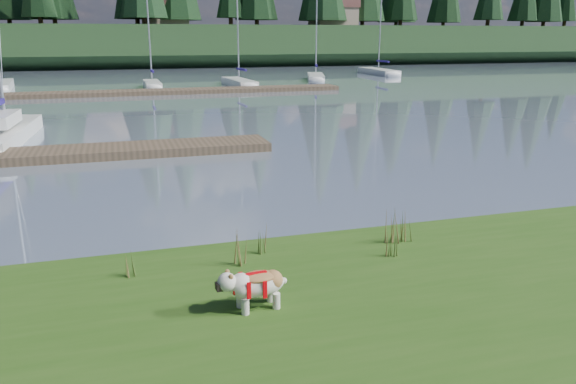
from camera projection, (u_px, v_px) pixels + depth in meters
name	position (u px, v px, depth m)	size (l,w,h in m)	color
ground	(134.00, 95.00, 39.39)	(200.00, 200.00, 0.00)	#7F8EA4
ridge	(122.00, 46.00, 78.32)	(200.00, 20.00, 5.00)	black
bulldog	(256.00, 283.00, 7.82)	(1.01, 0.48, 0.60)	silver
sailboat_main	(6.00, 129.00, 22.51)	(2.12, 8.52, 12.19)	white
dock_near	(35.00, 155.00, 18.88)	(16.00, 2.00, 0.30)	#4C3D2C
dock_far	(163.00, 92.00, 39.91)	(26.00, 2.20, 0.30)	#4C3D2C
sailboat_bg_1	(1.00, 84.00, 43.86)	(2.41, 8.24, 12.10)	white
sailboat_bg_2	(152.00, 84.00, 44.06)	(1.16, 5.78, 8.93)	white
sailboat_bg_3	(237.00, 82.00, 46.28)	(1.82, 7.30, 10.71)	white
sailboat_bg_4	(316.00, 77.00, 51.90)	(3.44, 7.08, 10.42)	white
sailboat_bg_5	(375.00, 71.00, 60.15)	(2.02, 8.62, 12.16)	white
weed_0	(241.00, 249.00, 9.33)	(0.17, 0.14, 0.67)	#475B23
weed_1	(263.00, 241.00, 9.86)	(0.17, 0.14, 0.52)	#475B23
weed_2	(391.00, 227.00, 10.28)	(0.17, 0.14, 0.77)	#475B23
weed_3	(132.00, 263.00, 8.89)	(0.17, 0.14, 0.55)	#475B23
weed_4	(392.00, 245.00, 9.76)	(0.17, 0.14, 0.48)	#475B23
weed_5	(406.00, 227.00, 10.44)	(0.17, 0.14, 0.62)	#475B23
mud_lip	(199.00, 261.00, 10.26)	(60.00, 0.50, 0.14)	#33281C
house_1	(164.00, 10.00, 76.86)	(6.30, 5.30, 4.65)	gray
house_2	(333.00, 11.00, 81.72)	(6.30, 5.30, 4.65)	gray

